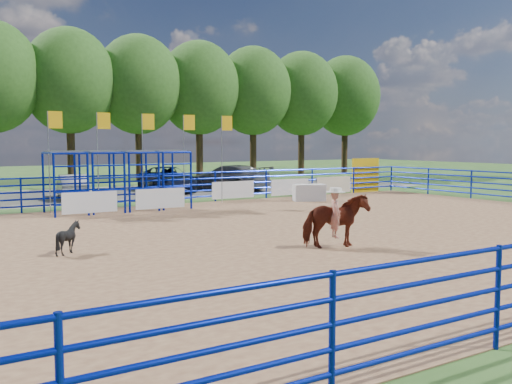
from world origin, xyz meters
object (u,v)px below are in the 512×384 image
at_px(horse_and_rider, 335,218).
at_px(calf, 68,238).
at_px(car_b, 73,187).
at_px(announcer_table, 309,193).
at_px(car_d, 229,178).
at_px(car_c, 167,179).

bearing_deg(horse_and_rider, calf, 155.07).
bearing_deg(car_b, horse_and_rider, 106.66).
relative_size(announcer_table, horse_and_rider, 0.67).
relative_size(horse_and_rider, calf, 2.71).
distance_m(horse_and_rider, car_d, 19.14).
height_order(horse_and_rider, car_d, horse_and_rider).
distance_m(calf, car_d, 19.88).
relative_size(calf, car_d, 0.16).
bearing_deg(car_c, horse_and_rider, -93.14).
xyz_separation_m(car_b, car_c, (5.83, 1.35, 0.10)).
bearing_deg(horse_and_rider, car_b, 98.55).
xyz_separation_m(announcer_table, car_c, (-3.91, 8.71, 0.32)).
distance_m(horse_and_rider, calf, 7.18).
height_order(car_b, car_d, car_d).
bearing_deg(car_c, car_d, -13.81).
xyz_separation_m(horse_and_rider, car_d, (6.60, 17.97, -0.07)).
distance_m(calf, car_b, 15.34).
bearing_deg(calf, car_c, -28.38).
distance_m(car_b, car_c, 5.99).
bearing_deg(car_d, horse_and_rider, 47.02).
bearing_deg(car_d, calf, 25.97).
bearing_deg(announcer_table, car_b, 142.93).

